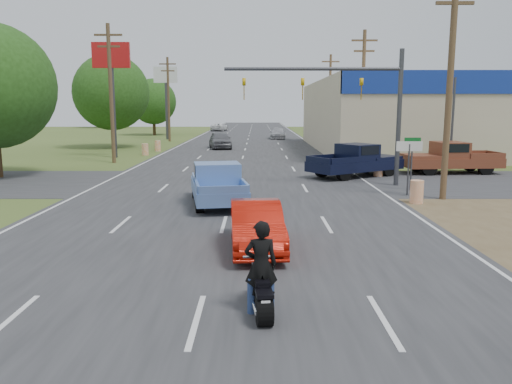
{
  "coord_description": "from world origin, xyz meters",
  "views": [
    {
      "loc": [
        1.16,
        -9.01,
        4.05
      ],
      "look_at": [
        1.13,
        7.24,
        1.3
      ],
      "focal_mm": 35.0,
      "sensor_mm": 36.0,
      "label": 1
    }
  ],
  "objects_px": {
    "blue_pickup": "(217,183)",
    "distant_car_white": "(219,127)",
    "distant_car_grey": "(220,140)",
    "distant_car_silver": "(278,133)",
    "red_convertible": "(256,226)",
    "motorcycle": "(261,293)",
    "rider": "(261,270)",
    "brown_pickup": "(449,157)",
    "navy_pickup": "(357,160)"
  },
  "relations": [
    {
      "from": "navy_pickup",
      "to": "distant_car_grey",
      "type": "relative_size",
      "value": 1.24
    },
    {
      "from": "distant_car_grey",
      "to": "distant_car_silver",
      "type": "relative_size",
      "value": 1.01
    },
    {
      "from": "navy_pickup",
      "to": "blue_pickup",
      "type": "bearing_deg",
      "value": -74.68
    },
    {
      "from": "blue_pickup",
      "to": "navy_pickup",
      "type": "distance_m",
      "value": 11.47
    },
    {
      "from": "distant_car_silver",
      "to": "blue_pickup",
      "type": "bearing_deg",
      "value": -94.3
    },
    {
      "from": "distant_car_white",
      "to": "navy_pickup",
      "type": "bearing_deg",
      "value": 110.01
    },
    {
      "from": "motorcycle",
      "to": "rider",
      "type": "relative_size",
      "value": 1.1
    },
    {
      "from": "distant_car_silver",
      "to": "distant_car_white",
      "type": "xyz_separation_m",
      "value": [
        -9.41,
        22.26,
        -0.02
      ]
    },
    {
      "from": "navy_pickup",
      "to": "brown_pickup",
      "type": "distance_m",
      "value": 6.2
    },
    {
      "from": "blue_pickup",
      "to": "brown_pickup",
      "type": "relative_size",
      "value": 0.91
    },
    {
      "from": "motorcycle",
      "to": "rider",
      "type": "bearing_deg",
      "value": 90.0
    },
    {
      "from": "navy_pickup",
      "to": "brown_pickup",
      "type": "bearing_deg",
      "value": 71.37
    },
    {
      "from": "red_convertible",
      "to": "distant_car_grey",
      "type": "xyz_separation_m",
      "value": [
        -3.69,
        36.21,
        0.17
      ]
    },
    {
      "from": "brown_pickup",
      "to": "distant_car_silver",
      "type": "height_order",
      "value": "brown_pickup"
    },
    {
      "from": "blue_pickup",
      "to": "distant_car_white",
      "type": "distance_m",
      "value": 67.9
    },
    {
      "from": "motorcycle",
      "to": "navy_pickup",
      "type": "distance_m",
      "value": 20.97
    },
    {
      "from": "distant_car_grey",
      "to": "distant_car_silver",
      "type": "height_order",
      "value": "distant_car_grey"
    },
    {
      "from": "navy_pickup",
      "to": "distant_car_white",
      "type": "xyz_separation_m",
      "value": [
        -12.63,
        59.16,
        -0.28
      ]
    },
    {
      "from": "rider",
      "to": "distant_car_grey",
      "type": "height_order",
      "value": "rider"
    },
    {
      "from": "distant_car_silver",
      "to": "brown_pickup",
      "type": "bearing_deg",
      "value": -74.13
    },
    {
      "from": "blue_pickup",
      "to": "rider",
      "type": "bearing_deg",
      "value": -90.88
    },
    {
      "from": "red_convertible",
      "to": "distant_car_white",
      "type": "distance_m",
      "value": 74.94
    },
    {
      "from": "brown_pickup",
      "to": "distant_car_white",
      "type": "bearing_deg",
      "value": 13.28
    },
    {
      "from": "rider",
      "to": "brown_pickup",
      "type": "distance_m",
      "value": 24.66
    },
    {
      "from": "navy_pickup",
      "to": "distant_car_silver",
      "type": "distance_m",
      "value": 37.04
    },
    {
      "from": "motorcycle",
      "to": "navy_pickup",
      "type": "height_order",
      "value": "navy_pickup"
    },
    {
      "from": "red_convertible",
      "to": "distant_car_white",
      "type": "bearing_deg",
      "value": 91.09
    },
    {
      "from": "blue_pickup",
      "to": "distant_car_grey",
      "type": "bearing_deg",
      "value": 84.37
    },
    {
      "from": "rider",
      "to": "navy_pickup",
      "type": "relative_size",
      "value": 0.29
    },
    {
      "from": "motorcycle",
      "to": "blue_pickup",
      "type": "bearing_deg",
      "value": 92.46
    },
    {
      "from": "red_convertible",
      "to": "rider",
      "type": "height_order",
      "value": "rider"
    },
    {
      "from": "distant_car_grey",
      "to": "brown_pickup",
      "type": "bearing_deg",
      "value": -60.77
    },
    {
      "from": "red_convertible",
      "to": "motorcycle",
      "type": "distance_m",
      "value": 4.65
    },
    {
      "from": "rider",
      "to": "distant_car_white",
      "type": "height_order",
      "value": "rider"
    },
    {
      "from": "red_convertible",
      "to": "rider",
      "type": "relative_size",
      "value": 2.29
    },
    {
      "from": "rider",
      "to": "motorcycle",
      "type": "bearing_deg",
      "value": 90.0
    },
    {
      "from": "blue_pickup",
      "to": "distant_car_white",
      "type": "bearing_deg",
      "value": 84.63
    },
    {
      "from": "red_convertible",
      "to": "distant_car_white",
      "type": "xyz_separation_m",
      "value": [
        -6.66,
        74.64,
        0.02
      ]
    },
    {
      "from": "navy_pickup",
      "to": "motorcycle",
      "type": "bearing_deg",
      "value": -49.17
    },
    {
      "from": "red_convertible",
      "to": "navy_pickup",
      "type": "xyz_separation_m",
      "value": [
        5.97,
        15.48,
        0.3
      ]
    },
    {
      "from": "motorcycle",
      "to": "navy_pickup",
      "type": "relative_size",
      "value": 0.32
    },
    {
      "from": "red_convertible",
      "to": "distant_car_grey",
      "type": "bearing_deg",
      "value": 91.81
    },
    {
      "from": "red_convertible",
      "to": "distant_car_silver",
      "type": "bearing_deg",
      "value": 82.98
    },
    {
      "from": "red_convertible",
      "to": "distant_car_white",
      "type": "relative_size",
      "value": 0.82
    },
    {
      "from": "brown_pickup",
      "to": "rider",
      "type": "bearing_deg",
      "value": 146.56
    },
    {
      "from": "red_convertible",
      "to": "rider",
      "type": "xyz_separation_m",
      "value": [
        0.1,
        -4.6,
        0.22
      ]
    },
    {
      "from": "distant_car_silver",
      "to": "motorcycle",
      "type": "bearing_deg",
      "value": -91.41
    },
    {
      "from": "distant_car_grey",
      "to": "distant_car_white",
      "type": "height_order",
      "value": "distant_car_grey"
    },
    {
      "from": "navy_pickup",
      "to": "distant_car_grey",
      "type": "bearing_deg",
      "value": 172.09
    },
    {
      "from": "blue_pickup",
      "to": "navy_pickup",
      "type": "height_order",
      "value": "navy_pickup"
    }
  ]
}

